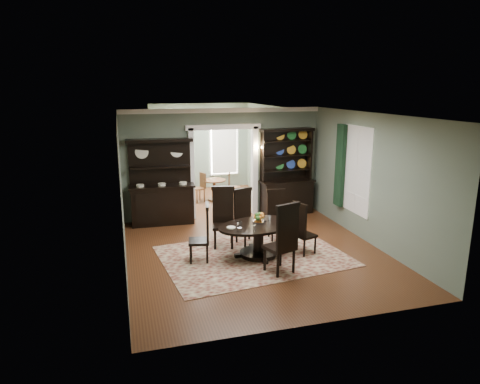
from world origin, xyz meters
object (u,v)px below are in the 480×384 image
object	(u,v)px
sideboard	(162,194)
parlor_table	(214,187)
dining_table	(258,234)
welsh_dresser	(286,183)

from	to	relation	value
sideboard	parlor_table	bearing A→B (deg)	47.95
sideboard	dining_table	bearing A→B (deg)	-56.94
dining_table	sideboard	size ratio (longest dim) A/B	0.89
dining_table	sideboard	bearing A→B (deg)	109.57
parlor_table	dining_table	bearing A→B (deg)	-90.95
dining_table	sideboard	xyz separation A→B (m)	(-1.75, 2.87, 0.29)
welsh_dresser	dining_table	bearing A→B (deg)	-125.95
sideboard	welsh_dresser	world-z (taller)	welsh_dresser
sideboard	welsh_dresser	bearing A→B (deg)	1.65
parlor_table	sideboard	bearing A→B (deg)	-133.72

